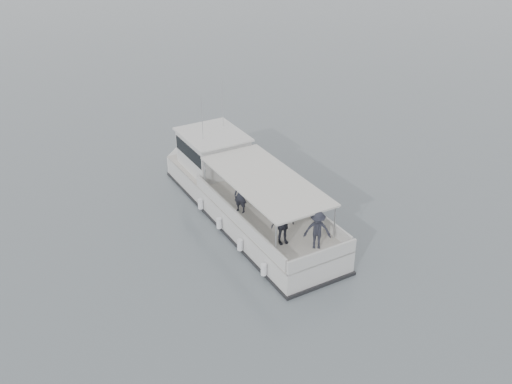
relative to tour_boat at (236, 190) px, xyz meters
The scene contains 2 objects.
ground 4.44m from the tour_boat, 26.78° to the right, with size 1400.00×1400.00×0.00m, color #4F575D.
tour_boat is the anchor object (origin of this frame).
Camera 1 is at (11.73, -17.65, 14.68)m, focal length 40.00 mm.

